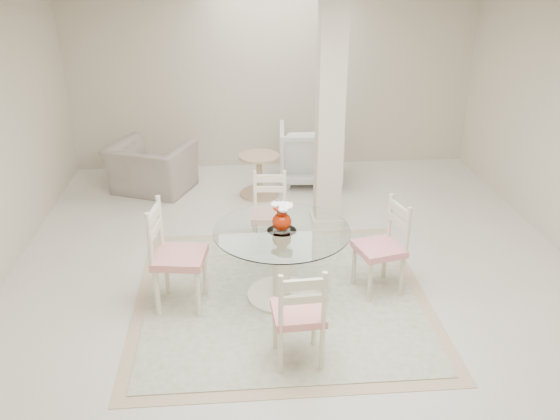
{
  "coord_description": "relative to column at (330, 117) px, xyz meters",
  "views": [
    {
      "loc": [
        -0.62,
        -5.25,
        3.16
      ],
      "look_at": [
        -0.19,
        -0.14,
        0.85
      ],
      "focal_mm": 38.0,
      "sensor_mm": 36.0,
      "label": 1
    }
  ],
  "objects": [
    {
      "name": "dining_table",
      "position": [
        -0.69,
        -1.64,
        -0.97
      ],
      "size": [
        1.28,
        1.28,
        0.74
      ],
      "rotation": [
        0.0,
        0.0,
        0.05
      ],
      "color": "beige",
      "rests_on": "ground"
    },
    {
      "name": "dining_chair_north",
      "position": [
        -0.74,
        -0.63,
        -0.83
      ],
      "size": [
        0.43,
        0.43,
        0.99
      ],
      "rotation": [
        0.0,
        0.0,
        -0.08
      ],
      "color": "#F5E9C9",
      "rests_on": "ground"
    },
    {
      "name": "side_table",
      "position": [
        -0.78,
        0.97,
        -1.08
      ],
      "size": [
        0.56,
        0.56,
        0.58
      ],
      "color": "tan",
      "rests_on": "ground"
    },
    {
      "name": "dining_chair_west",
      "position": [
        -1.72,
        -1.69,
        -0.74
      ],
      "size": [
        0.52,
        0.52,
        1.15
      ],
      "rotation": [
        0.0,
        0.0,
        1.43
      ],
      "color": "#EFE6C5",
      "rests_on": "ground"
    },
    {
      "name": "armchair_white",
      "position": [
        -0.02,
        1.45,
        -0.94
      ],
      "size": [
        0.95,
        0.98,
        0.82
      ],
      "primitive_type": "imported",
      "rotation": [
        0.0,
        0.0,
        3.06
      ],
      "color": "silver",
      "rests_on": "ground"
    },
    {
      "name": "room_shell",
      "position": [
        -0.5,
        -1.3,
        0.51
      ],
      "size": [
        6.02,
        7.02,
        2.71
      ],
      "color": "beige",
      "rests_on": "ground"
    },
    {
      "name": "column",
      "position": [
        0.0,
        0.0,
        0.0
      ],
      "size": [
        0.3,
        0.3,
        2.7
      ],
      "primitive_type": "cube",
      "color": "beige",
      "rests_on": "ground"
    },
    {
      "name": "dining_chair_east",
      "position": [
        0.32,
        -1.58,
        -0.8
      ],
      "size": [
        0.51,
        0.51,
        1.05
      ],
      "rotation": [
        0.0,
        0.0,
        -1.32
      ],
      "color": "beige",
      "rests_on": "ground"
    },
    {
      "name": "red_vase",
      "position": [
        -0.69,
        -1.65,
        -0.47
      ],
      "size": [
        0.21,
        0.2,
        0.27
      ],
      "color": "#9D1D04",
      "rests_on": "dining_table"
    },
    {
      "name": "recliner_taupe",
      "position": [
        -2.25,
        1.25,
        -1.01
      ],
      "size": [
        1.31,
        1.24,
        0.68
      ],
      "primitive_type": "imported",
      "rotation": [
        0.0,
        0.0,
        2.75
      ],
      "color": "gray",
      "rests_on": "ground"
    },
    {
      "name": "area_rug",
      "position": [
        -0.69,
        -1.64,
        -1.34
      ],
      "size": [
        2.83,
        2.83,
        0.02
      ],
      "color": "tan",
      "rests_on": "ground"
    },
    {
      "name": "ground",
      "position": [
        -0.5,
        -1.3,
        -1.35
      ],
      "size": [
        7.0,
        7.0,
        0.0
      ],
      "primitive_type": "plane",
      "color": "white",
      "rests_on": "ground"
    },
    {
      "name": "dining_chair_south",
      "position": [
        -0.64,
        -2.66,
        -0.81
      ],
      "size": [
        0.43,
        0.43,
        1.02
      ],
      "rotation": [
        0.0,
        0.0,
        3.2
      ],
      "color": "#EFE8C4",
      "rests_on": "ground"
    }
  ]
}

